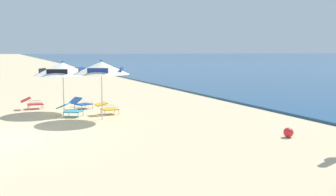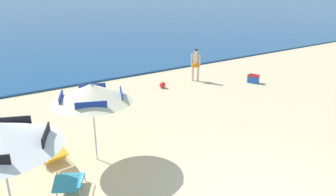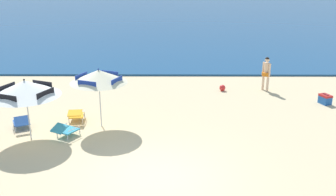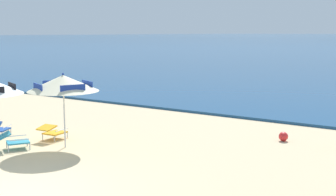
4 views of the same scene
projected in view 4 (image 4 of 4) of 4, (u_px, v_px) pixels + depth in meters
name	position (u px, v px, depth m)	size (l,w,h in m)	color
beach_umbrella_striped_second	(63.00, 83.00, 12.72)	(2.25, 2.24, 2.14)	silver
lounge_chair_beside_umbrella	(52.00, 131.00, 13.83)	(0.63, 0.89, 0.49)	gold
lounge_chair_facing_sea	(13.00, 140.00, 12.71)	(0.90, 1.02, 0.51)	teal
beach_ball	(283.00, 136.00, 13.71)	(0.28, 0.28, 0.28)	red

